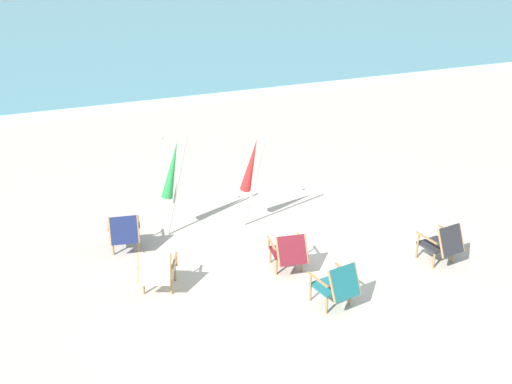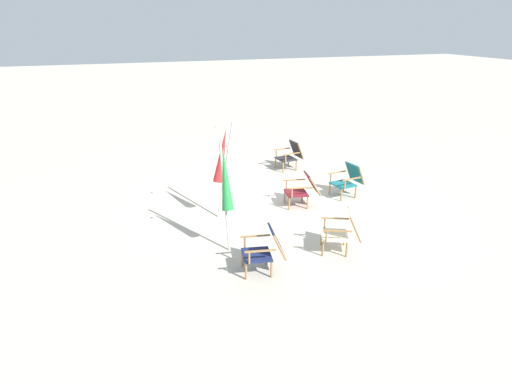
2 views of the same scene
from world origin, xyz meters
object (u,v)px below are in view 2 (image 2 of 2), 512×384
object	(u,v)px
umbrella_furled_red	(222,156)
umbrella_furled_green	(225,180)
beach_chair_back_left	(266,249)
beach_chair_back_right	(291,154)
beach_chair_far_center	(303,188)
beach_chair_front_right	(348,179)
beach_chair_mid_center	(343,230)

from	to	relation	value
umbrella_furled_red	umbrella_furled_green	size ratio (longest dim) A/B	1.00
beach_chair_back_left	umbrella_furled_green	world-z (taller)	umbrella_furled_green
beach_chair_back_right	umbrella_furled_green	xyz separation A→B (m)	(-4.08, 3.15, 0.93)
umbrella_furled_red	umbrella_furled_green	xyz separation A→B (m)	(-1.51, 0.37, 0.01)
beach_chair_far_center	beach_chair_front_right	size ratio (longest dim) A/B	1.08
beach_chair_front_right	beach_chair_back_left	bearing A→B (deg)	129.95
beach_chair_mid_center	beach_chair_back_left	xyz separation A→B (m)	(-0.18, 1.61, -0.00)
beach_chair_back_left	umbrella_furled_green	xyz separation A→B (m)	(1.10, 0.37, 0.93)
umbrella_furled_red	umbrella_furled_green	bearing A→B (deg)	166.15
beach_chair_mid_center	umbrella_furled_green	world-z (taller)	umbrella_furled_green
beach_chair_back_right	beach_chair_back_left	bearing A→B (deg)	151.76
beach_chair_mid_center	umbrella_furled_green	xyz separation A→B (m)	(0.91, 1.99, 0.93)
beach_chair_far_center	beach_chair_back_left	size ratio (longest dim) A/B	1.06
umbrella_furled_red	beach_chair_front_right	bearing A→B (deg)	-88.44
beach_chair_front_right	beach_chair_mid_center	distance (m)	2.98
beach_chair_far_center	umbrella_furled_green	xyz separation A→B (m)	(-1.40, 2.28, 0.94)
beach_chair_back_left	beach_chair_mid_center	bearing A→B (deg)	-83.47
beach_chair_back_right	beach_chair_mid_center	world-z (taller)	beach_chair_back_right
beach_chair_far_center	umbrella_furled_red	xyz separation A→B (m)	(0.11, 1.91, 0.93)
beach_chair_back_right	umbrella_furled_red	distance (m)	3.90
beach_chair_back_right	beach_chair_far_center	size ratio (longest dim) A/B	0.93
beach_chair_far_center	umbrella_furled_green	bearing A→B (deg)	121.58
beach_chair_back_left	beach_chair_back_right	bearing A→B (deg)	-28.24
beach_chair_far_center	umbrella_furled_red	distance (m)	2.12
beach_chair_front_right	umbrella_furled_red	world-z (taller)	umbrella_furled_red
beach_chair_back_right	beach_chair_front_right	size ratio (longest dim) A/B	1.00
beach_chair_back_right	beach_chair_back_left	distance (m)	5.88
beach_chair_far_center	beach_chair_mid_center	xyz separation A→B (m)	(-2.31, 0.29, 0.01)
umbrella_furled_red	beach_chair_far_center	bearing A→B (deg)	-93.23
beach_chair_mid_center	beach_chair_back_right	bearing A→B (deg)	-13.15
beach_chair_back_right	beach_chair_front_right	bearing A→B (deg)	-170.09
beach_chair_front_right	beach_chair_mid_center	bearing A→B (deg)	147.45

